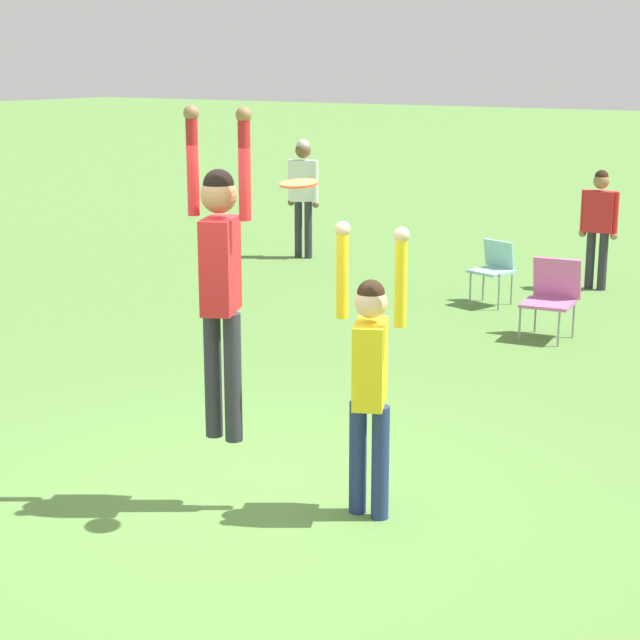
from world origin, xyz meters
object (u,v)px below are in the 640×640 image
person_defending (370,367)px  frisbee (299,184)px  camping_chair_2 (495,265)px  person_spectator_far (599,219)px  person_spectator_near (303,186)px  camping_chair_3 (552,293)px  person_jumping (220,266)px

person_defending → frisbee: frisbee is taller
camping_chair_2 → person_spectator_far: 1.84m
person_defending → person_spectator_near: bearing=-167.8°
person_spectator_near → person_spectator_far: person_spectator_near is taller
frisbee → camping_chair_3: frisbee is taller
frisbee → camping_chair_2: size_ratio=0.30×
camping_chair_2 → person_spectator_near: (-3.88, 1.41, 0.63)m
camping_chair_3 → person_spectator_far: (-0.45, 2.80, 0.45)m
person_jumping → person_spectator_far: 8.53m
person_jumping → person_spectator_near: bearing=6.4°
person_spectator_near → camping_chair_2: bearing=-53.7°
frisbee → camping_chair_3: bearing=94.7°
person_defending → camping_chair_3: person_defending is taller
frisbee → person_spectator_near: bearing=124.0°
camping_chair_2 → person_spectator_far: (0.78, 1.60, 0.46)m
camping_chair_3 → person_spectator_near: size_ratio=0.48×
person_defending → frisbee: bearing=-61.1°
camping_chair_2 → person_defending: bearing=123.5°
camping_chair_2 → camping_chair_3: camping_chair_3 is taller
person_jumping → camping_chair_3: person_jumping is taller
person_jumping → person_spectator_far: bearing=-22.5°
person_defending → camping_chair_2: bearing=172.6°
person_defending → person_spectator_near: size_ratio=1.09×
person_defending → camping_chair_3: 5.36m
person_defending → frisbee: size_ratio=8.21×
person_spectator_far → camping_chair_3: bearing=-86.0°
frisbee → person_spectator_near: size_ratio=0.13×
person_defending → frisbee: (-0.29, -0.40, 1.23)m
person_jumping → person_spectator_near: size_ratio=1.22×
person_defending → person_spectator_far: bearing=164.1°
person_defending → person_spectator_near: (-5.87, 7.88, 0.07)m
camping_chair_2 → person_spectator_near: 4.18m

